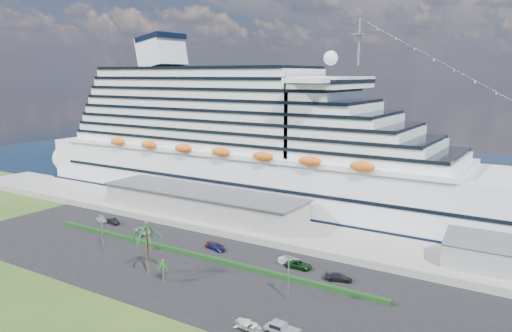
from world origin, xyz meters
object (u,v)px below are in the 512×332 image
Objects in this scene: parked_car_3 at (216,247)px; pickup_truck at (282,329)px; cruise_ship at (258,150)px; boat_trailer at (249,325)px.

parked_car_3 is 0.87× the size of pickup_truck.
parked_car_3 is at bearing -70.19° from cruise_ship.
cruise_ship is 38.33× the size of parked_car_3.
parked_car_3 is 0.84× the size of boat_trailer.
pickup_truck reaches higher than boat_trailer.
boat_trailer is at bearing -58.84° from cruise_ship.
boat_trailer reaches higher than parked_car_3.
boat_trailer is (26.40, -26.68, 0.37)m from parked_car_3.
pickup_truck is (46.44, -67.12, -15.48)m from cruise_ship.
pickup_truck reaches higher than parked_car_3.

